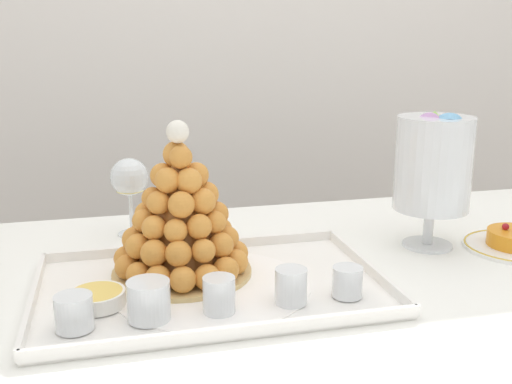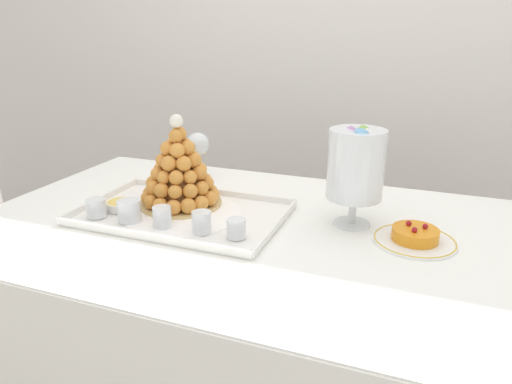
# 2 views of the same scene
# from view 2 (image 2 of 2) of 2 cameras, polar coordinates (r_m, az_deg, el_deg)

# --- Properties ---
(backdrop_wall) EXTENTS (4.80, 0.10, 2.50)m
(backdrop_wall) POSITION_cam_2_polar(r_m,az_deg,el_deg) (2.28, 12.35, 18.15)
(backdrop_wall) COLOR silver
(backdrop_wall) RESTS_ON ground_plane
(buffet_table) EXTENTS (1.67, 0.93, 0.79)m
(buffet_table) POSITION_cam_2_polar(r_m,az_deg,el_deg) (1.28, 1.94, -8.98)
(buffet_table) COLOR brown
(buffet_table) RESTS_ON ground_plane
(serving_tray) EXTENTS (0.57, 0.37, 0.02)m
(serving_tray) POSITION_cam_2_polar(r_m,az_deg,el_deg) (1.32, -9.09, -2.74)
(serving_tray) COLOR white
(serving_tray) RESTS_ON buffet_table
(croquembouche) EXTENTS (0.24, 0.24, 0.27)m
(croquembouche) POSITION_cam_2_polar(r_m,az_deg,el_deg) (1.35, -9.55, 2.52)
(croquembouche) COLOR tan
(croquembouche) RESTS_ON serving_tray
(dessert_cup_left) EXTENTS (0.05, 0.05, 0.05)m
(dessert_cup_left) POSITION_cam_2_polar(r_m,az_deg,el_deg) (1.34, -19.26, -1.95)
(dessert_cup_left) COLOR silver
(dessert_cup_left) RESTS_ON serving_tray
(dessert_cup_mid_left) EXTENTS (0.06, 0.06, 0.06)m
(dessert_cup_mid_left) POSITION_cam_2_polar(r_m,az_deg,el_deg) (1.29, -15.50, -2.36)
(dessert_cup_mid_left) COLOR silver
(dessert_cup_mid_left) RESTS_ON serving_tray
(dessert_cup_centre) EXTENTS (0.05, 0.05, 0.06)m
(dessert_cup_centre) POSITION_cam_2_polar(r_m,az_deg,el_deg) (1.23, -11.60, -3.14)
(dessert_cup_centre) COLOR silver
(dessert_cup_centre) RESTS_ON serving_tray
(dessert_cup_mid_right) EXTENTS (0.05, 0.05, 0.06)m
(dessert_cup_mid_right) POSITION_cam_2_polar(r_m,az_deg,el_deg) (1.18, -6.78, -3.84)
(dessert_cup_mid_right) COLOR silver
(dessert_cup_mid_right) RESTS_ON serving_tray
(dessert_cup_right) EXTENTS (0.05, 0.05, 0.05)m
(dessert_cup_right) POSITION_cam_2_polar(r_m,az_deg,el_deg) (1.15, -2.47, -4.63)
(dessert_cup_right) COLOR silver
(dessert_cup_right) RESTS_ON serving_tray
(creme_brulee_ramekin) EXTENTS (0.09, 0.09, 0.02)m
(creme_brulee_ramekin) POSITION_cam_2_polar(r_m,az_deg,el_deg) (1.38, -16.42, -1.53)
(creme_brulee_ramekin) COLOR white
(creme_brulee_ramekin) RESTS_ON serving_tray
(macaron_goblet) EXTENTS (0.15, 0.15, 0.28)m
(macaron_goblet) POSITION_cam_2_polar(r_m,az_deg,el_deg) (1.22, 12.37, 3.30)
(macaron_goblet) COLOR white
(macaron_goblet) RESTS_ON buffet_table
(fruit_tart_plate) EXTENTS (0.20, 0.20, 0.05)m
(fruit_tart_plate) POSITION_cam_2_polar(r_m,az_deg,el_deg) (1.21, 19.17, -5.35)
(fruit_tart_plate) COLOR white
(fruit_tart_plate) RESTS_ON buffet_table
(wine_glass) EXTENTS (0.08, 0.08, 0.17)m
(wine_glass) POSITION_cam_2_polar(r_m,az_deg,el_deg) (1.60, -7.24, 5.75)
(wine_glass) COLOR silver
(wine_glass) RESTS_ON buffet_table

